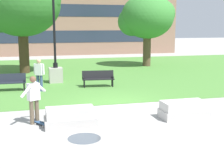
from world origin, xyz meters
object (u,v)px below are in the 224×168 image
Objects in this scene: person_bystander_near_lawn at (39,73)px; skateboard at (42,123)px; concrete_block_center at (71,117)px; park_bench_near_left at (8,81)px; person_skateboarder at (34,97)px; park_bench_near_right at (98,78)px; lamp_post_center at (55,64)px; concrete_block_left at (184,110)px.

skateboard is at bearing -91.44° from person_bystander_near_lawn.
concrete_block_center is 0.99× the size of park_bench_near_left.
person_skateboarder is 6.30m from park_bench_near_left.
skateboard is 7.22m from park_bench_near_right.
person_bystander_near_lawn is (-3.26, -0.45, 0.44)m from park_bench_near_right.
person_skateboarder is 0.94× the size of park_bench_near_left.
person_bystander_near_lawn reaches higher than person_skateboarder.
park_bench_near_left is 3.32m from lamp_post_center.
concrete_block_left is at bearing -74.89° from park_bench_near_right.
concrete_block_center is 1.88× the size of skateboard.
concrete_block_center reaches higher than skateboard.
concrete_block_left is 0.33× the size of lamp_post_center.
concrete_block_center is at bearing -70.16° from park_bench_near_left.
concrete_block_left is 0.97× the size of park_bench_near_right.
person_skateboarder is 1.78× the size of skateboard.
person_skateboarder is at bearing 172.73° from concrete_block_left.
lamp_post_center is at bearing 138.01° from park_bench_near_right.
park_bench_near_left is at bearing 102.73° from skateboard.
park_bench_near_right is 3.04m from lamp_post_center.
park_bench_near_left is at bearing 161.84° from person_bystander_near_lawn.
park_bench_near_left is 4.86m from park_bench_near_right.
park_bench_near_right is 3.32m from person_bystander_near_lawn.
lamp_post_center is (0.21, 8.66, 0.81)m from concrete_block_center.
person_bystander_near_lawn is at bearing -18.16° from park_bench_near_left.
person_skateboarder is 0.93× the size of park_bench_near_right.
concrete_block_center is 0.97× the size of park_bench_near_right.
park_bench_near_right is at bearing 61.76° from skateboard.
park_bench_near_right is at bearing 7.85° from person_bystander_near_lawn.
skateboard is 5.97m from person_bystander_near_lawn.
person_skateboarder reaches higher than concrete_block_center.
person_bystander_near_lawn is at bearing 88.56° from skateboard.
skateboard is at bearing 175.25° from concrete_block_left.
concrete_block_center is at bearing -82.37° from person_bystander_near_lawn.
park_bench_near_left and park_bench_near_right have the same top height.
concrete_block_center is at bearing 178.44° from concrete_block_left.
person_bystander_near_lawn is at bearing 97.63° from concrete_block_center.
concrete_block_left is 1.05× the size of person_bystander_near_lawn.
person_bystander_near_lawn reaches higher than concrete_block_center.
park_bench_near_left is at bearing 134.30° from concrete_block_left.
park_bench_near_right reaches higher than concrete_block_left.
lamp_post_center is at bearing 114.75° from concrete_block_left.
concrete_block_left is 7.03m from park_bench_near_right.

